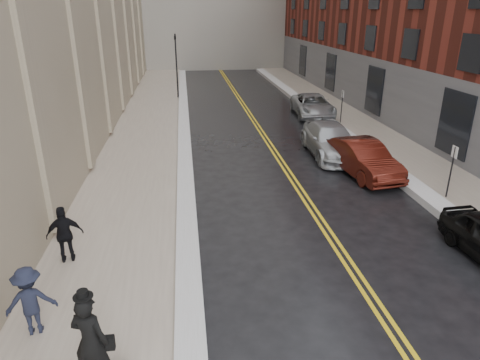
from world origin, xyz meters
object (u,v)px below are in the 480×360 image
object	(u,v)px
pedestrian_main	(90,342)
pedestrian_b	(30,301)
car_maroon	(362,158)
pedestrian_c	(65,234)
car_silver_near	(330,140)
car_silver_far	(313,105)

from	to	relation	value
pedestrian_main	pedestrian_b	distance (m)	2.35
car_maroon	pedestrian_b	size ratio (longest dim) A/B	2.83
pedestrian_b	pedestrian_c	xyz separation A→B (m)	(0.03, 2.98, 0.03)
pedestrian_b	pedestrian_main	bearing A→B (deg)	121.52
car_silver_near	car_silver_far	world-z (taller)	car_silver_near
pedestrian_c	pedestrian_b	bearing A→B (deg)	76.94
car_silver_near	car_silver_far	bearing A→B (deg)	81.21
pedestrian_b	car_silver_far	bearing A→B (deg)	-134.01
car_maroon	pedestrian_main	size ratio (longest dim) A/B	2.31
car_silver_far	pedestrian_b	distance (m)	23.98
car_silver_near	pedestrian_c	size ratio (longest dim) A/B	3.15
pedestrian_b	pedestrian_c	distance (m)	2.98
car_maroon	pedestrian_main	world-z (taller)	pedestrian_main
car_maroon	pedestrian_b	xyz separation A→B (m)	(-11.40, -8.99, 0.21)
car_maroon	pedestrian_c	xyz separation A→B (m)	(-11.37, -6.01, 0.23)
car_maroon	pedestrian_b	world-z (taller)	pedestrian_b
car_maroon	pedestrian_main	distance (m)	14.47
pedestrian_main	pedestrian_c	xyz separation A→B (m)	(-1.60, 4.66, -0.16)
car_silver_near	pedestrian_main	xyz separation A→B (m)	(-9.25, -13.55, 0.39)
car_silver_near	pedestrian_main	size ratio (longest dim) A/B	2.65
car_silver_far	pedestrian_main	world-z (taller)	pedestrian_main
car_silver_far	pedestrian_main	size ratio (longest dim) A/B	2.61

